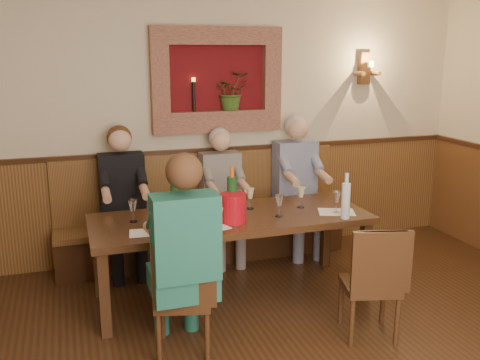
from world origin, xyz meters
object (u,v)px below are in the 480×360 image
object	(u,v)px
person_bench_left	(124,214)
water_bottle	(346,200)
chair_near_right	(369,304)
person_bench_mid	(223,208)
dining_table	(231,224)
chair_near_left	(184,318)
wine_bottle_green_a	(232,197)
person_bench_right	(298,196)
person_chair_front	(183,272)
bench	(204,229)
spittoon_bucket	(233,208)
wine_bottle_green_b	(175,200)

from	to	relation	value
person_bench_left	water_bottle	distance (m)	2.13
chair_near_right	person_bench_mid	xyz separation A→B (m)	(-0.63, 1.82, 0.31)
dining_table	water_bottle	distance (m)	1.01
chair_near_left	wine_bottle_green_a	distance (m)	1.14
chair_near_left	person_bench_right	size ratio (longest dim) A/B	0.60
chair_near_right	person_chair_front	bearing A→B (deg)	-173.35
person_bench_mid	wine_bottle_green_a	xyz separation A→B (m)	(-0.18, -0.90, 0.37)
bench	spittoon_bucket	bearing A→B (deg)	-91.56
chair_near_left	bench	bearing A→B (deg)	85.44
person_bench_right	spittoon_bucket	xyz separation A→B (m)	(-1.04, -1.00, 0.25)
dining_table	chair_near_left	size ratio (longest dim) A/B	2.70
dining_table	person_bench_left	size ratio (longest dim) A/B	1.65
person_bench_mid	person_chair_front	bearing A→B (deg)	-115.30
chair_near_right	person_chair_front	distance (m)	1.45
person_bench_right	dining_table	bearing A→B (deg)	-140.45
chair_near_left	spittoon_bucket	distance (m)	1.02
person_bench_left	person_chair_front	world-z (taller)	person_chair_front
wine_bottle_green_a	dining_table	bearing A→B (deg)	82.50
wine_bottle_green_b	bench	bearing A→B (deg)	61.20
chair_near_left	person_bench_right	distance (m)	2.29
person_bench_mid	person_bench_right	bearing A→B (deg)	-0.22
bench	wine_bottle_green_b	bearing A→B (deg)	-118.80
water_bottle	wine_bottle_green_b	bearing A→B (deg)	161.34
dining_table	wine_bottle_green_b	size ratio (longest dim) A/B	6.21
bench	person_bench_mid	size ratio (longest dim) A/B	2.16
chair_near_right	wine_bottle_green_a	size ratio (longest dim) A/B	1.99
person_bench_right	person_chair_front	size ratio (longest dim) A/B	0.99
bench	chair_near_left	bearing A→B (deg)	-109.27
person_bench_right	chair_near_right	bearing A→B (deg)	-96.64
chair_near_left	wine_bottle_green_a	xyz separation A→B (m)	(0.59, 0.70, 0.68)
person_chair_front	person_bench_mid	bearing A→B (deg)	64.70
bench	chair_near_left	world-z (taller)	bench
spittoon_bucket	water_bottle	distance (m)	0.96
person_chair_front	wine_bottle_green_b	bearing A→B (deg)	81.94
bench	person_chair_front	bearing A→B (deg)	-108.98
person_chair_front	wine_bottle_green_b	size ratio (longest dim) A/B	3.88
spittoon_bucket	water_bottle	bearing A→B (deg)	-12.44
person_bench_left	wine_bottle_green_b	world-z (taller)	person_bench_left
person_bench_right	wine_bottle_green_b	xyz separation A→B (m)	(-1.48, -0.74, 0.29)
chair_near_right	wine_bottle_green_a	bearing A→B (deg)	146.45
dining_table	bench	world-z (taller)	bench
spittoon_bucket	person_bench_right	bearing A→B (deg)	43.85
chair_near_right	spittoon_bucket	distance (m)	1.32
wine_bottle_green_b	chair_near_left	bearing A→B (deg)	-98.51
dining_table	wine_bottle_green_b	world-z (taller)	wine_bottle_green_b
person_bench_right	person_bench_left	bearing A→B (deg)	179.97
bench	wine_bottle_green_b	world-z (taller)	wine_bottle_green_b
chair_near_left	person_chair_front	size ratio (longest dim) A/B	0.59
chair_near_right	wine_bottle_green_a	world-z (taller)	wine_bottle_green_a
wine_bottle_green_a	person_bench_right	bearing A→B (deg)	41.38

